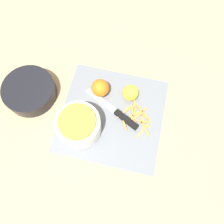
% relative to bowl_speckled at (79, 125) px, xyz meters
% --- Properties ---
extents(ground_plane, '(4.00, 4.00, 0.00)m').
position_rel_bowl_speckled_xyz_m(ground_plane, '(0.08, -0.10, -0.05)').
color(ground_plane, tan).
extents(cutting_board, '(0.36, 0.37, 0.01)m').
position_rel_bowl_speckled_xyz_m(cutting_board, '(0.08, -0.10, -0.05)').
color(cutting_board, slate).
rests_on(cutting_board, ground_plane).
extents(bowl_speckled, '(0.15, 0.15, 0.09)m').
position_rel_bowl_speckled_xyz_m(bowl_speckled, '(0.00, 0.00, 0.00)').
color(bowl_speckled, silver).
rests_on(bowl_speckled, cutting_board).
extents(bowl_dark, '(0.19, 0.19, 0.06)m').
position_rel_bowl_speckled_xyz_m(bowl_dark, '(0.09, 0.22, -0.02)').
color(bowl_dark, black).
rests_on(bowl_dark, ground_plane).
extents(knife, '(0.13, 0.22, 0.02)m').
position_rel_bowl_speckled_xyz_m(knife, '(0.08, -0.13, -0.04)').
color(knife, black).
rests_on(knife, cutting_board).
extents(orange_left, '(0.07, 0.07, 0.07)m').
position_rel_bowl_speckled_xyz_m(orange_left, '(0.16, -0.04, -0.01)').
color(orange_left, orange).
rests_on(orange_left, cutting_board).
extents(lemon, '(0.06, 0.06, 0.06)m').
position_rel_bowl_speckled_xyz_m(lemon, '(0.17, -0.15, -0.02)').
color(lemon, yellow).
rests_on(lemon, cutting_board).
extents(peel_pile, '(0.15, 0.13, 0.01)m').
position_rel_bowl_speckled_xyz_m(peel_pile, '(0.09, -0.19, -0.04)').
color(peel_pile, '#F79C35').
rests_on(peel_pile, cutting_board).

